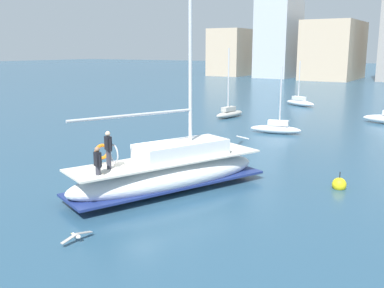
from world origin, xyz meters
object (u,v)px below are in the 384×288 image
moored_catamaran (230,113)px  moored_cutter_left (276,128)px  mooring_buoy (339,185)px  moored_sloop_near (300,102)px  main_sailboat (170,171)px  seagull (77,236)px

moored_catamaran → moored_cutter_left: size_ratio=1.26×
moored_catamaran → mooring_buoy: (14.17, -16.76, -0.27)m
moored_sloop_near → moored_cutter_left: size_ratio=0.99×
moored_catamaran → moored_cutter_left: (6.66, -5.34, -0.03)m
moored_sloop_near → main_sailboat: bearing=-81.5°
main_sailboat → moored_cutter_left: 15.75m
moored_cutter_left → seagull: 21.91m
main_sailboat → mooring_buoy: 7.79m
seagull → mooring_buoy: size_ratio=1.35×
main_sailboat → seagull: size_ratio=11.05×
main_sailboat → mooring_buoy: size_ratio=14.87×
moored_catamaran → moored_cutter_left: bearing=-38.7°
main_sailboat → moored_cutter_left: bearing=93.8°
main_sailboat → seagull: bearing=-85.8°
mooring_buoy → main_sailboat: bearing=-146.5°
seagull → moored_cutter_left: bearing=93.9°
seagull → mooring_buoy: mooring_buoy is taller
moored_cutter_left → seagull: size_ratio=4.07×
moored_cutter_left → seagull: moored_cutter_left is taller
moored_cutter_left → moored_sloop_near: bearing=102.6°
main_sailboat → mooring_buoy: main_sailboat is taller
main_sailboat → moored_sloop_near: main_sailboat is taller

